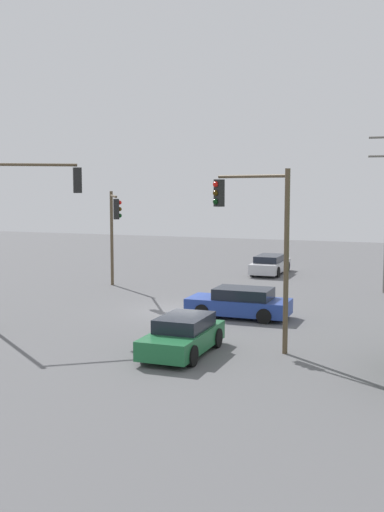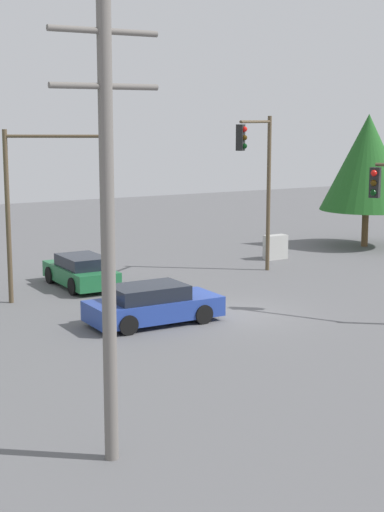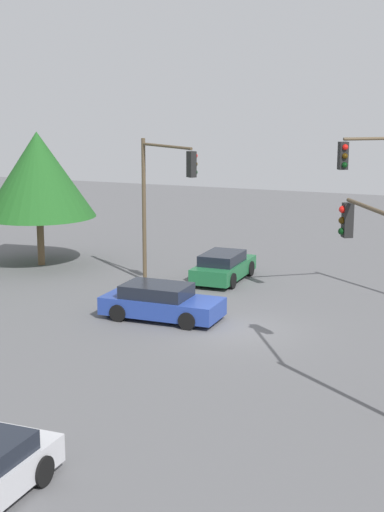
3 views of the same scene
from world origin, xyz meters
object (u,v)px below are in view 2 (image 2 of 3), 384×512
object	(u,v)px
sedan_blue	(152,305)
traffic_signal_cross	(47,186)
traffic_signal_aux	(259,168)
electrical_cabinet	(275,247)
sedan_green	(81,271)

from	to	relation	value
sedan_blue	traffic_signal_cross	world-z (taller)	traffic_signal_cross
traffic_signal_cross	traffic_signal_aux	world-z (taller)	traffic_signal_aux
traffic_signal_aux	electrical_cabinet	xyz separation A→B (m)	(-3.14, -2.97, -4.13)
traffic_signal_aux	sedan_green	bearing A→B (deg)	-47.77
sedan_blue	traffic_signal_cross	xyz separation A→B (m)	(1.95, -4.56, 3.76)
sedan_green	traffic_signal_aux	xyz separation A→B (m)	(-7.64, 1.65, 4.07)
sedan_green	traffic_signal_cross	bearing A→B (deg)	-135.05
sedan_blue	traffic_signal_aux	xyz separation A→B (m)	(-7.77, -4.99, 4.07)
sedan_green	traffic_signal_cross	world-z (taller)	traffic_signal_cross
sedan_blue	traffic_signal_cross	bearing A→B (deg)	-156.84
traffic_signal_cross	traffic_signal_aux	bearing A→B (deg)	35.37
sedan_green	electrical_cabinet	world-z (taller)	sedan_green
sedan_green	sedan_blue	bearing A→B (deg)	-91.13
sedan_blue	sedan_green	xyz separation A→B (m)	(-0.13, -6.64, 0.00)
traffic_signal_cross	traffic_signal_aux	size ratio (longest dim) A/B	0.93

